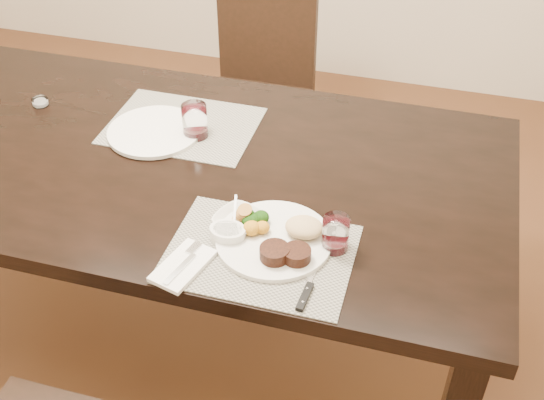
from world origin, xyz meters
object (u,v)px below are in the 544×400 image
(cracker_bowl, at_px, (239,220))
(far_plate, at_px, (154,131))
(wine_glass_near, at_px, (335,235))
(chair_far, at_px, (260,81))
(steak_knife, at_px, (307,290))
(dinner_plate, at_px, (279,238))

(cracker_bowl, xyz_separation_m, far_plate, (-0.39, 0.34, -0.01))
(wine_glass_near, bearing_deg, chair_far, 114.96)
(far_plate, bearing_deg, chair_far, 83.71)
(far_plate, bearing_deg, cracker_bowl, -41.36)
(chair_far, distance_m, steak_knife, 1.47)
(steak_knife, relative_size, wine_glass_near, 2.22)
(chair_far, relative_size, wine_glass_near, 9.61)
(cracker_bowl, height_order, far_plate, cracker_bowl)
(chair_far, relative_size, cracker_bowl, 5.65)
(wine_glass_near, bearing_deg, steak_knife, -100.84)
(chair_far, distance_m, far_plate, 0.87)
(wine_glass_near, relative_size, far_plate, 0.32)
(chair_far, bearing_deg, wine_glass_near, -65.04)
(steak_knife, bearing_deg, dinner_plate, 131.85)
(dinner_plate, relative_size, cracker_bowl, 1.86)
(steak_knife, bearing_deg, chair_far, 115.44)
(cracker_bowl, relative_size, far_plate, 0.55)
(cracker_bowl, bearing_deg, chair_far, 104.16)
(dinner_plate, relative_size, steak_knife, 1.43)
(cracker_bowl, bearing_deg, steak_knife, -38.30)
(steak_knife, distance_m, cracker_bowl, 0.29)
(wine_glass_near, bearing_deg, dinner_plate, -170.63)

